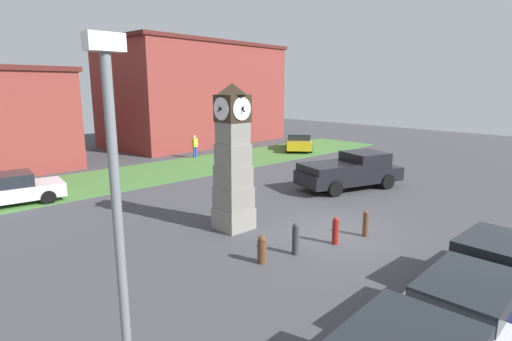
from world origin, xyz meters
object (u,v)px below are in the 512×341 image
at_px(pedestrian_near_bench, 195,145).
at_px(pickup_truck, 350,171).
at_px(bollard_near_tower, 366,223).
at_px(clock_tower, 233,164).
at_px(car_end_of_row, 299,141).
at_px(bollard_mid_row, 336,230).
at_px(bollard_far_row, 296,239).
at_px(car_far_lot, 10,189).
at_px(car_near_tower, 470,305).
at_px(street_lamp_near_road, 117,216).
at_px(bollard_end_row, 262,249).
at_px(car_by_building, 502,264).

bearing_deg(pedestrian_near_bench, pickup_truck, -86.84).
bearing_deg(pickup_truck, bollard_near_tower, -141.66).
distance_m(clock_tower, car_end_of_row, 19.39).
distance_m(bollard_mid_row, bollard_far_row, 1.67).
xyz_separation_m(bollard_far_row, car_far_lot, (-5.25, 12.38, 0.22)).
xyz_separation_m(clock_tower, pickup_truck, (8.34, 0.46, -1.55)).
bearing_deg(clock_tower, car_near_tower, -94.57).
relative_size(bollard_mid_row, pedestrian_near_bench, 0.56).
xyz_separation_m(bollard_near_tower, car_near_tower, (-3.58, -4.68, 0.25)).
bearing_deg(street_lamp_near_road, bollard_end_row, 26.64).
xyz_separation_m(bollard_near_tower, car_end_of_row, (13.19, 14.51, 0.25)).
height_order(bollard_far_row, car_by_building, car_by_building).
bearing_deg(car_near_tower, street_lamp_near_road, 155.78).
height_order(bollard_near_tower, pedestrian_near_bench, pedestrian_near_bench).
height_order(clock_tower, bollard_end_row, clock_tower).
xyz_separation_m(car_end_of_row, pickup_truck, (-7.75, -10.21, 0.20)).
bearing_deg(bollard_near_tower, car_near_tower, -127.41).
distance_m(car_end_of_row, pedestrian_near_bench, 8.94).
bearing_deg(pickup_truck, street_lamp_near_road, -158.00).
bearing_deg(pedestrian_near_bench, bollard_end_row, -118.61).
height_order(bollard_mid_row, car_near_tower, car_near_tower).
distance_m(car_by_building, car_far_lot, 19.06).
bearing_deg(street_lamp_near_road, car_far_lot, 84.02).
relative_size(clock_tower, car_far_lot, 1.24).
bearing_deg(clock_tower, street_lamp_near_road, -140.51).
bearing_deg(car_near_tower, bollard_near_tower, 52.59).
bearing_deg(car_far_lot, pickup_truck, -32.54).
relative_size(bollard_far_row, car_by_building, 0.27).
bearing_deg(bollard_mid_row, pickup_truck, 30.35).
relative_size(car_by_building, car_end_of_row, 0.82).
xyz_separation_m(car_by_building, car_end_of_row, (14.11, 19.05, -0.03)).
height_order(bollard_mid_row, car_far_lot, car_far_lot).
distance_m(car_near_tower, car_far_lot, 18.33).
xyz_separation_m(bollard_end_row, car_near_tower, (0.65, -5.62, 0.29)).
bearing_deg(pedestrian_near_bench, bollard_far_row, -114.88).
xyz_separation_m(car_far_lot, pedestrian_near_bench, (12.99, 4.30, 0.23)).
bearing_deg(clock_tower, car_end_of_row, 33.54).
relative_size(car_end_of_row, street_lamp_near_road, 0.79).
height_order(bollard_mid_row, bollard_end_row, bollard_mid_row).
height_order(bollard_far_row, car_near_tower, car_near_tower).
height_order(bollard_mid_row, car_by_building, car_by_building).
xyz_separation_m(bollard_end_row, pickup_truck, (9.67, 3.36, 0.49)).
distance_m(bollard_near_tower, bollard_mid_row, 1.42).
bearing_deg(bollard_end_row, bollard_near_tower, -12.54).
bearing_deg(street_lamp_near_road, clock_tower, 39.49).
distance_m(bollard_mid_row, car_end_of_row, 20.35).
xyz_separation_m(clock_tower, car_by_building, (1.98, -8.38, -1.73)).
height_order(car_by_building, street_lamp_near_road, street_lamp_near_road).
height_order(bollard_mid_row, street_lamp_near_road, street_lamp_near_road).
relative_size(bollard_mid_row, car_near_tower, 0.21).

